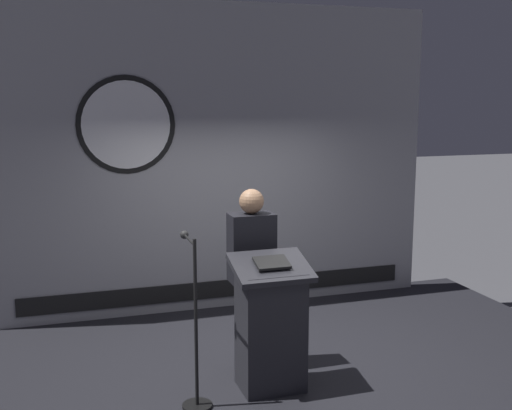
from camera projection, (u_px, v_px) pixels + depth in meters
ground_plane at (273, 399)px, 5.82m from camera, size 40.00×40.00×0.00m
stage_platform at (274, 384)px, 5.79m from camera, size 6.40×4.00×0.30m
banner_display at (218, 160)px, 7.20m from camera, size 5.05×0.12×3.46m
podium at (271, 325)px, 5.30m from camera, size 0.64×0.49×1.15m
speaker_person at (252, 277)px, 5.70m from camera, size 0.40×0.26×1.64m
microphone_stand at (195, 348)px, 5.02m from camera, size 0.24×0.54×1.37m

